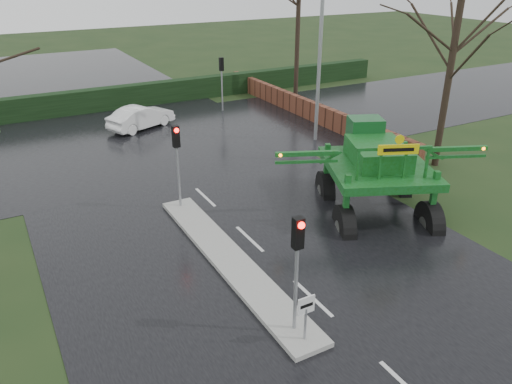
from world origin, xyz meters
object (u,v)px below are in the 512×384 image
white_sedan (142,128)px  traffic_signal_mid (177,149)px  traffic_signal_far (222,72)px  street_light_right (316,30)px  keep_left_sign (306,311)px  traffic_signal_near (297,251)px  crop_sprayer (347,173)px

white_sedan → traffic_signal_mid: bearing=147.5°
traffic_signal_far → street_light_right: (1.69, -8.01, 3.40)m
keep_left_sign → traffic_signal_mid: bearing=90.0°
traffic_signal_near → crop_sprayer: (4.89, 4.18, -0.39)m
traffic_signal_near → street_light_right: bearing=53.9°
traffic_signal_mid → traffic_signal_far: 14.75m
traffic_signal_near → keep_left_sign: bearing=-90.0°
traffic_signal_near → traffic_signal_mid: size_ratio=1.00×
traffic_signal_far → street_light_right: 8.86m
street_light_right → crop_sprayer: street_light_right is taller
crop_sprayer → white_sedan: bearing=124.6°
traffic_signal_far → crop_sprayer: (-2.91, -16.83, -0.39)m
crop_sprayer → street_light_right: bearing=86.0°
traffic_signal_mid → crop_sprayer: crop_sprayer is taller
traffic_signal_mid → white_sedan: traffic_signal_mid is taller
keep_left_sign → traffic_signal_near: bearing=90.0°
traffic_signal_near → traffic_signal_far: same height
traffic_signal_mid → traffic_signal_far: size_ratio=1.00×
traffic_signal_near → crop_sprayer: crop_sprayer is taller
traffic_signal_mid → keep_left_sign: bearing=-90.0°
traffic_signal_mid → crop_sprayer: bearing=-41.4°
traffic_signal_mid → street_light_right: bearing=25.4°
traffic_signal_near → traffic_signal_far: 22.42m
traffic_signal_near → street_light_right: (9.49, 13.01, 3.40)m
traffic_signal_mid → traffic_signal_far: bearing=58.1°
keep_left_sign → street_light_right: street_light_right is taller
traffic_signal_near → traffic_signal_mid: 8.50m
traffic_signal_near → traffic_signal_far: bearing=69.6°
traffic_signal_near → traffic_signal_mid: bearing=90.0°
white_sedan → street_light_right: bearing=-154.8°
street_light_right → crop_sprayer: bearing=-117.6°
white_sedan → crop_sprayer: bearing=167.8°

